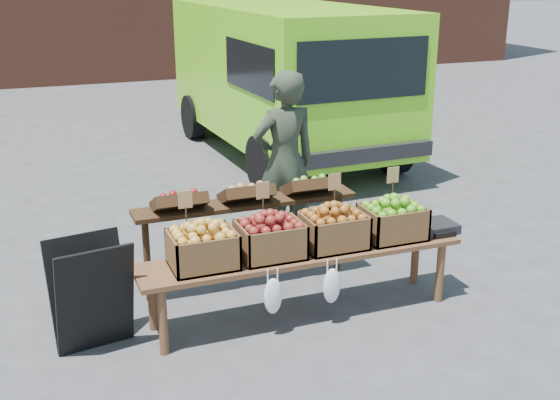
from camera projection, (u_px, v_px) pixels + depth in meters
name	position (u px, v px, depth m)	size (l,w,h in m)	color
ground	(308.00, 342.00, 5.42)	(80.00, 80.00, 0.00)	#454547
delivery_van	(285.00, 82.00, 10.40)	(2.26, 4.93, 2.21)	#75DF1C
vendor	(284.00, 163.00, 6.92)	(0.67, 0.44, 1.83)	#2D3627
chalkboard_sign	(92.00, 294.00, 5.23)	(0.58, 0.32, 0.88)	black
back_table	(247.00, 231.00, 6.24)	(2.10, 0.44, 1.04)	#331F10
display_bench	(302.00, 283.00, 5.76)	(2.70, 0.56, 0.57)	brown
crate_golden_apples	(203.00, 250.00, 5.34)	(0.50, 0.40, 0.28)	gold
crate_russet_pears	(270.00, 240.00, 5.53)	(0.50, 0.40, 0.28)	maroon
crate_red_apples	(333.00, 231.00, 5.72)	(0.50, 0.40, 0.28)	#984F1E
crate_green_apples	(393.00, 222.00, 5.91)	(0.50, 0.40, 0.28)	#5A9F23
weighing_scale	(435.00, 227.00, 6.09)	(0.34, 0.30, 0.08)	black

